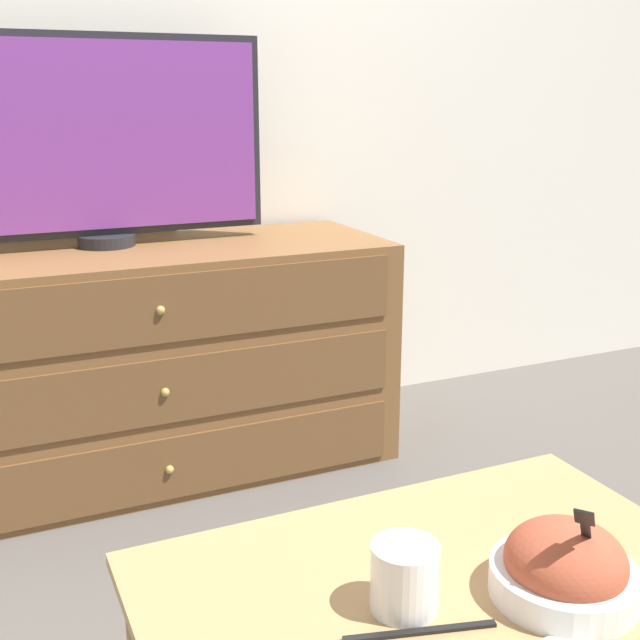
% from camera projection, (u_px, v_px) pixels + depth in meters
% --- Properties ---
extents(ground_plane, '(12.00, 12.00, 0.00)m').
position_uv_depth(ground_plane, '(130.00, 431.00, 2.74)').
color(ground_plane, '#56514C').
extents(wall_back, '(12.00, 0.05, 2.60)m').
position_uv_depth(wall_back, '(101.00, 30.00, 2.41)').
color(wall_back, white).
rests_on(wall_back, ground_plane).
extents(dresser, '(1.47, 0.55, 0.69)m').
position_uv_depth(dresser, '(142.00, 363.00, 2.39)').
color(dresser, brown).
rests_on(dresser, ground_plane).
extents(tv, '(0.95, 0.16, 0.59)m').
position_uv_depth(tv, '(99.00, 140.00, 2.27)').
color(tv, '#232328').
rests_on(tv, dresser).
extents(takeout_bowl, '(0.19, 0.19, 0.16)m').
position_uv_depth(takeout_bowl, '(565.00, 568.00, 1.04)').
color(takeout_bowl, silver).
rests_on(takeout_bowl, coffee_table).
extents(drink_cup, '(0.09, 0.09, 0.09)m').
position_uv_depth(drink_cup, '(404.00, 581.00, 1.02)').
color(drink_cup, beige).
rests_on(drink_cup, coffee_table).
extents(knife, '(0.19, 0.06, 0.01)m').
position_uv_depth(knife, '(420.00, 632.00, 0.98)').
color(knife, black).
rests_on(knife, coffee_table).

